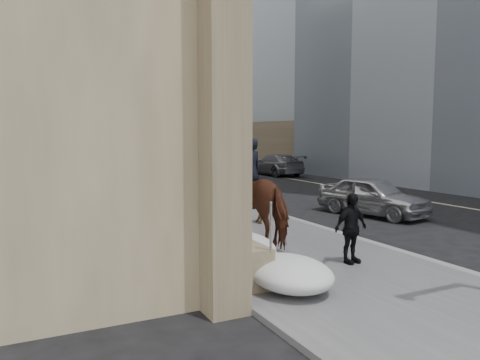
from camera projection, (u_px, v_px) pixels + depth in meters
name	position (u px, v px, depth m)	size (l,w,h in m)	color
ground	(294.00, 260.00, 11.22)	(140.00, 140.00, 0.00)	black
sidewalk	(168.00, 202.00, 20.14)	(5.00, 80.00, 0.12)	#4E4E50
curb	(223.00, 198.00, 21.29)	(0.24, 80.00, 0.12)	slate
lane_line	(359.00, 190.00, 24.76)	(0.15, 70.00, 0.01)	#BFB78C
limestone_building	(19.00, 26.00, 25.82)	(6.10, 44.00, 18.00)	#847656
far_podium	(428.00, 151.00, 26.76)	(2.00, 80.00, 4.00)	brown
bg_building_mid	(85.00, 53.00, 65.10)	(30.00, 12.00, 28.00)	slate
bg_building_far	(7.00, 87.00, 71.82)	(24.00, 12.00, 20.00)	gray
streetlight_mid	(193.00, 103.00, 24.45)	(1.71, 0.24, 8.00)	#2D2D30
streetlight_far	(116.00, 115.00, 42.30)	(1.71, 0.24, 8.00)	#2D2D30
traffic_signal	(142.00, 118.00, 31.36)	(4.10, 0.22, 6.00)	#2D2D30
snow_bank	(146.00, 200.00, 17.78)	(1.70, 18.10, 0.76)	silver
mounted_horse_left	(260.00, 199.00, 12.47)	(1.77, 2.85, 2.77)	#432014
mounted_horse_right	(242.00, 189.00, 15.66)	(1.99, 2.09, 2.57)	#442913
pedestrian	(351.00, 228.00, 10.45)	(0.93, 0.39, 1.58)	black
car_silver	(373.00, 196.00, 17.18)	(1.69, 4.21, 1.43)	#A8AAB0
car_grey	(275.00, 165.00, 33.42)	(2.10, 5.17, 1.50)	slate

